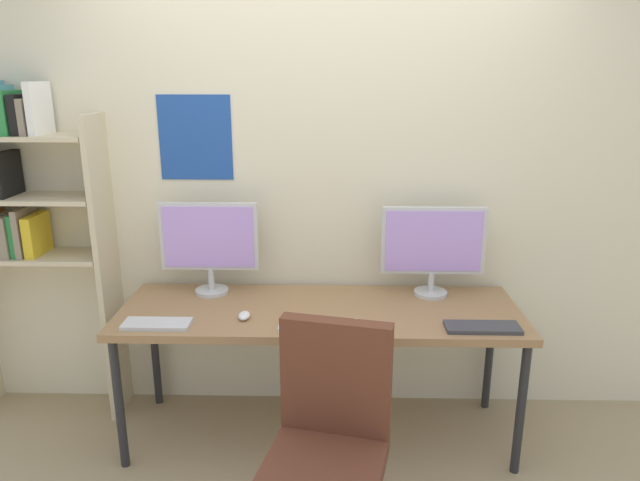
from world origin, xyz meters
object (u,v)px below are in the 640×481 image
desk (320,318)px  bookshelf (13,205)px  monitor_left (209,242)px  keyboard_right (482,327)px  keyboard_center (319,326)px  computer_mouse (244,316)px  keyboard_left (157,324)px  office_chair (328,472)px  monitor_right (433,246)px

desk → bookshelf: size_ratio=1.10×
monitor_left → keyboard_right: bearing=-17.8°
keyboard_center → keyboard_right: (0.77, 0.00, 0.00)m
monitor_left → computer_mouse: monitor_left is taller
keyboard_left → computer_mouse: (0.40, 0.10, 0.01)m
monitor_left → keyboard_left: 0.55m
desk → office_chair: (0.05, -0.83, -0.29)m
office_chair → monitor_left: bearing=122.0°
office_chair → keyboard_right: office_chair is taller
office_chair → computer_mouse: bearing=121.2°
monitor_left → bookshelf: bearing=179.0°
monitor_right → keyboard_center: bearing=-143.6°
keyboard_right → bookshelf: bearing=169.2°
keyboard_left → computer_mouse: size_ratio=3.35×
monitor_left → keyboard_center: (0.60, -0.44, -0.28)m
desk → keyboard_center: 0.24m
keyboard_center → bookshelf: bearing=164.4°
keyboard_right → desk: bearing=163.5°
desk → bookshelf: 1.75m
desk → monitor_right: bearing=19.5°
bookshelf → office_chair: bearing=-31.9°
desk → monitor_right: (0.60, 0.21, 0.33)m
monitor_left → keyboard_left: bearing=-111.5°
keyboard_center → computer_mouse: computer_mouse is taller
keyboard_right → keyboard_center: bearing=180.0°
monitor_right → keyboard_left: (-1.37, -0.44, -0.27)m
monitor_right → keyboard_left: 1.47m
monitor_right → office_chair: bearing=-117.7°
keyboard_right → monitor_right: bearing=111.5°
bookshelf → keyboard_right: size_ratio=5.33×
office_chair → monitor_right: (0.55, 1.04, 0.62)m
bookshelf → monitor_left: bearing=-1.0°
keyboard_left → monitor_left: bearing=68.5°
desk → bookshelf: (-1.65, 0.23, 0.54)m
keyboard_center → keyboard_right: 0.77m
monitor_left → monitor_right: 1.20m
office_chair → monitor_right: monitor_right is taller
desk → computer_mouse: size_ratio=21.34×
office_chair → keyboard_left: bearing=143.9°
keyboard_left → keyboard_right: same height
office_chair → keyboard_right: bearing=39.8°
office_chair → monitor_left: monitor_left is taller
office_chair → desk: bearing=93.6°
keyboard_left → keyboard_right: size_ratio=0.92×
desk → computer_mouse: 0.40m
desk → computer_mouse: bearing=-159.9°
desk → keyboard_right: size_ratio=5.85×
desk → keyboard_left: (-0.77, -0.23, 0.06)m
monitor_left → computer_mouse: bearing=-56.4°
office_chair → monitor_left: (-0.65, 1.04, 0.63)m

